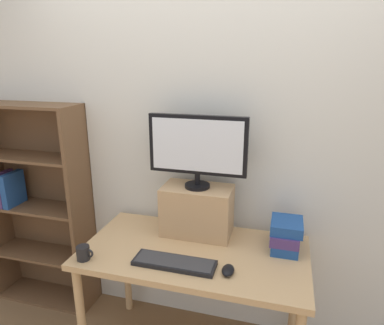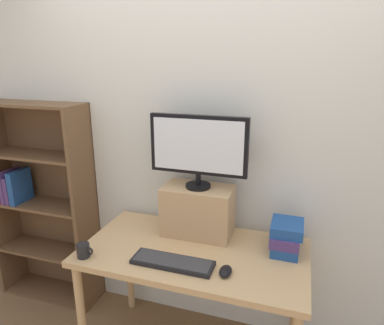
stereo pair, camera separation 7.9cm
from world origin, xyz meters
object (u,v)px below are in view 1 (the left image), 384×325
object	(u,v)px
coffee_mug	(84,253)
computer_mouse	(228,270)
book_stack	(285,234)
riser_box	(197,210)
bookshelf_unit	(36,204)
keyboard	(174,263)
desk	(194,263)
computer_monitor	(197,148)

from	to	relation	value
coffee_mug	computer_mouse	bearing A→B (deg)	6.35
book_stack	riser_box	bearing A→B (deg)	175.91
riser_box	coffee_mug	bearing A→B (deg)	-138.53
bookshelf_unit	keyboard	size ratio (longest dim) A/B	3.46
desk	coffee_mug	size ratio (longest dim) A/B	13.04
bookshelf_unit	computer_monitor	bearing A→B (deg)	-3.31
book_stack	computer_mouse	bearing A→B (deg)	-129.28
keyboard	bookshelf_unit	bearing A→B (deg)	160.24
computer_monitor	keyboard	distance (m)	0.67
bookshelf_unit	desk	bearing A→B (deg)	-11.75
book_stack	coffee_mug	size ratio (longest dim) A/B	2.61
keyboard	book_stack	size ratio (longest dim) A/B	1.73
book_stack	coffee_mug	bearing A→B (deg)	-158.25
riser_box	coffee_mug	distance (m)	0.71
computer_monitor	keyboard	xyz separation A→B (m)	(-0.03, -0.38, -0.55)
bookshelf_unit	computer_mouse	xyz separation A→B (m)	(1.54, -0.45, 0.00)
computer_monitor	coffee_mug	distance (m)	0.87
computer_monitor	computer_mouse	size ratio (longest dim) A/B	5.72
riser_box	computer_mouse	distance (m)	0.48
desk	coffee_mug	bearing A→B (deg)	-154.89
book_stack	coffee_mug	distance (m)	1.15
desk	computer_mouse	bearing A→B (deg)	-37.35
bookshelf_unit	computer_monitor	world-z (taller)	bookshelf_unit
computer_monitor	coffee_mug	xyz separation A→B (m)	(-0.52, -0.46, -0.52)
desk	coffee_mug	distance (m)	0.63
keyboard	coffee_mug	bearing A→B (deg)	-170.19
riser_box	coffee_mug	world-z (taller)	riser_box
desk	computer_mouse	distance (m)	0.31
bookshelf_unit	riser_box	bearing A→B (deg)	-3.24
desk	keyboard	size ratio (longest dim) A/B	2.89
riser_box	keyboard	world-z (taller)	riser_box
desk	riser_box	distance (m)	0.32
desk	keyboard	xyz separation A→B (m)	(-0.06, -0.18, 0.10)
desk	bookshelf_unit	world-z (taller)	bookshelf_unit
desk	computer_mouse	xyz separation A→B (m)	(0.23, -0.17, 0.11)
computer_monitor	desk	bearing A→B (deg)	-79.81
computer_monitor	book_stack	distance (m)	0.72
computer_mouse	keyboard	bearing A→B (deg)	-179.68
riser_box	keyboard	size ratio (longest dim) A/B	0.96
computer_monitor	keyboard	size ratio (longest dim) A/B	1.33
bookshelf_unit	coffee_mug	bearing A→B (deg)	-35.40
desk	bookshelf_unit	distance (m)	1.35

